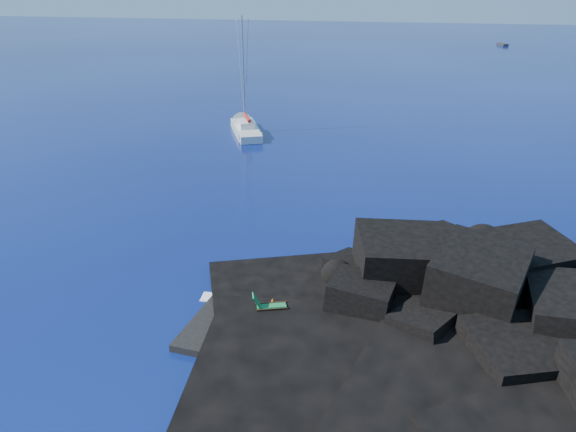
% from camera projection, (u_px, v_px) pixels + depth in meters
% --- Properties ---
extents(ground, '(400.00, 400.00, 0.00)m').
position_uv_depth(ground, '(187.00, 326.00, 26.94)').
color(ground, '#040B3B').
rests_on(ground, ground).
extents(headland, '(24.00, 24.00, 3.60)m').
position_uv_depth(headland, '(463.00, 324.00, 27.13)').
color(headland, black).
rests_on(headland, ground).
extents(beach, '(9.08, 6.86, 0.70)m').
position_uv_depth(beach, '(281.00, 332.00, 26.52)').
color(beach, black).
rests_on(beach, ground).
extents(surf_foam, '(10.00, 8.00, 0.06)m').
position_uv_depth(surf_foam, '(308.00, 286.00, 30.47)').
color(surf_foam, white).
rests_on(surf_foam, ground).
extents(sailboat, '(6.86, 11.44, 12.02)m').
position_uv_depth(sailboat, '(246.00, 133.00, 60.15)').
color(sailboat, silver).
rests_on(sailboat, ground).
extents(deck_chair, '(1.77, 1.22, 1.12)m').
position_uv_depth(deck_chair, '(271.00, 302.00, 27.26)').
color(deck_chair, '#197138').
rests_on(deck_chair, beach).
extents(towel, '(2.09, 1.25, 0.05)m').
position_uv_depth(towel, '(302.00, 326.00, 26.32)').
color(towel, silver).
rests_on(towel, beach).
extents(sunbather, '(1.67, 0.67, 0.22)m').
position_uv_depth(sunbather, '(302.00, 324.00, 26.27)').
color(sunbather, tan).
rests_on(sunbather, towel).
extents(marker_cone, '(0.45, 0.45, 0.54)m').
position_uv_depth(marker_cone, '(273.00, 303.00, 27.74)').
color(marker_cone, '#FF660D').
rests_on(marker_cone, beach).
extents(distant_boat_a, '(2.41, 4.40, 0.56)m').
position_uv_depth(distant_boat_a, '(502.00, 46.00, 136.41)').
color(distant_boat_a, '#242429').
rests_on(distant_boat_a, ground).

